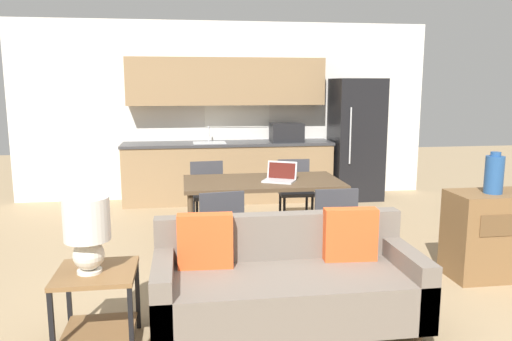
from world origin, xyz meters
name	(u,v)px	position (x,y,z in m)	size (l,w,h in m)	color
wall_back	(226,111)	(0.00, 4.63, 1.35)	(6.40, 0.07, 2.70)	silver
kitchen_counter	(229,146)	(0.02, 4.33, 0.84)	(3.14, 0.65, 2.15)	#8E704C
refrigerator	(356,139)	(1.97, 4.23, 0.92)	(0.72, 0.74, 1.84)	black
dining_table	(262,186)	(0.16, 2.00, 0.69)	(1.66, 0.88, 0.75)	brown
couch	(286,283)	(0.05, 0.23, 0.33)	(1.89, 0.80, 0.84)	#3D2D1E
side_table	(97,296)	(-1.26, 0.12, 0.37)	(0.52, 0.52, 0.55)	brown
table_lamp	(87,228)	(-1.30, 0.10, 0.84)	(0.30, 0.30, 0.51)	silver
credenza	(511,234)	(2.31, 0.91, 0.40)	(1.16, 0.47, 0.80)	brown
vase	(494,174)	(2.08, 0.89, 0.97)	(0.16, 0.16, 0.37)	#234C84
dining_chair_near_right	(332,222)	(0.69, 1.21, 0.49)	(0.42, 0.42, 0.83)	#38383D
dining_chair_far_right	(295,189)	(0.69, 2.76, 0.49)	(0.44, 0.44, 0.83)	#38383D
dining_chair_near_left	(219,226)	(-0.37, 1.24, 0.49)	(0.48, 0.48, 0.83)	#38383D
dining_chair_far_left	(208,191)	(-0.38, 2.75, 0.49)	(0.46, 0.46, 0.83)	#38383D
laptop	(280,176)	(0.34, 1.94, 0.80)	(0.40, 0.37, 0.20)	#B7BABC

